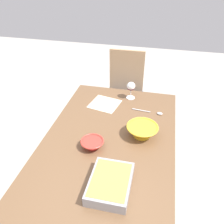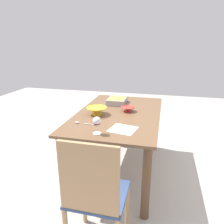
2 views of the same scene
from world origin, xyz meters
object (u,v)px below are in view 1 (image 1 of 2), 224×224
(chair, at_px, (125,91))
(casserole_dish, at_px, (110,183))
(mixing_bowl, at_px, (92,143))
(wine_glass, at_px, (131,87))
(napkin, at_px, (105,104))
(small_bowl, at_px, (142,130))
(dining_table, at_px, (108,156))
(serving_spoon, at_px, (153,112))

(chair, relative_size, casserole_dish, 3.20)
(casserole_dish, bearing_deg, mixing_bowl, -147.16)
(wine_glass, relative_size, napkin, 0.67)
(chair, height_order, small_bowl, chair)
(chair, distance_m, wine_glass, 0.61)
(mixing_bowl, distance_m, small_bowl, 0.36)
(dining_table, distance_m, mixing_bowl, 0.20)
(dining_table, distance_m, chair, 1.11)
(chair, relative_size, napkin, 4.08)
(wine_glass, bearing_deg, mixing_bowl, -12.59)
(mixing_bowl, relative_size, small_bowl, 0.70)
(chair, xyz_separation_m, small_bowl, (0.98, 0.29, 0.27))
(mixing_bowl, bearing_deg, napkin, -174.82)
(casserole_dish, bearing_deg, dining_table, -164.51)
(dining_table, relative_size, wine_glass, 9.61)
(casserole_dish, xyz_separation_m, mixing_bowl, (-0.29, -0.19, -0.01))
(dining_table, bearing_deg, chair, -176.28)
(wine_glass, bearing_deg, chair, -164.93)
(wine_glass, distance_m, casserole_dish, 0.97)
(casserole_dish, xyz_separation_m, serving_spoon, (-0.78, 0.18, -0.03))
(chair, height_order, wine_glass, chair)
(chair, distance_m, mixing_bowl, 1.20)
(serving_spoon, bearing_deg, dining_table, -33.46)
(chair, bearing_deg, small_bowl, 16.42)
(chair, xyz_separation_m, wine_glass, (0.50, 0.13, 0.33))
(casserole_dish, relative_size, serving_spoon, 1.18)
(small_bowl, distance_m, napkin, 0.49)
(wine_glass, height_order, casserole_dish, wine_glass)
(dining_table, height_order, serving_spoon, serving_spoon)
(napkin, bearing_deg, chair, 174.17)
(casserole_dish, relative_size, napkin, 1.27)
(serving_spoon, bearing_deg, wine_glass, -131.76)
(napkin, bearing_deg, small_bowl, 46.16)
(small_bowl, bearing_deg, napkin, -133.84)
(dining_table, distance_m, wine_glass, 0.66)
(wine_glass, relative_size, casserole_dish, 0.53)
(small_bowl, bearing_deg, dining_table, -60.62)
(chair, relative_size, mixing_bowl, 6.09)
(dining_table, distance_m, serving_spoon, 0.52)
(wine_glass, distance_m, small_bowl, 0.52)
(dining_table, xyz_separation_m, chair, (-1.11, -0.07, -0.09))
(dining_table, bearing_deg, serving_spoon, 146.54)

